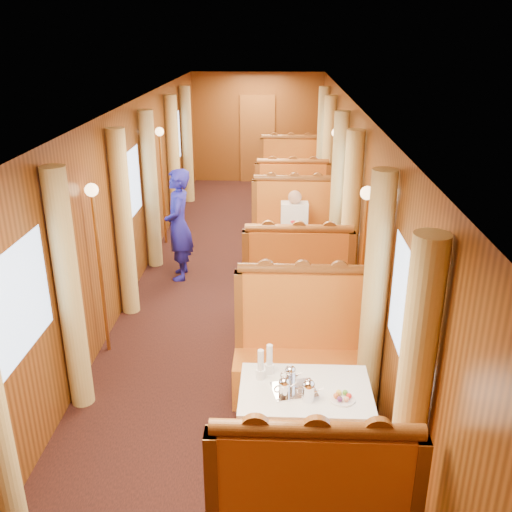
# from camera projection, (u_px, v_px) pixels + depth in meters

# --- Properties ---
(floor) EXTENTS (3.00, 12.00, 0.01)m
(floor) POSITION_uv_depth(u_px,v_px,m) (241.00, 287.00, 8.09)
(floor) COLOR black
(floor) RESTS_ON ground
(ceiling) EXTENTS (3.00, 12.00, 0.01)m
(ceiling) POSITION_uv_depth(u_px,v_px,m) (239.00, 106.00, 7.15)
(ceiling) COLOR silver
(ceiling) RESTS_ON wall_left
(wall_far) EXTENTS (3.00, 0.01, 2.50)m
(wall_far) POSITION_uv_depth(u_px,v_px,m) (258.00, 128.00, 13.18)
(wall_far) COLOR brown
(wall_far) RESTS_ON floor
(wall_left) EXTENTS (0.01, 12.00, 2.50)m
(wall_left) POSITION_uv_depth(u_px,v_px,m) (129.00, 201.00, 7.68)
(wall_left) COLOR brown
(wall_left) RESTS_ON floor
(wall_right) EXTENTS (0.01, 12.00, 2.50)m
(wall_right) POSITION_uv_depth(u_px,v_px,m) (353.00, 203.00, 7.56)
(wall_right) COLOR brown
(wall_right) RESTS_ON floor
(doorway_far) EXTENTS (0.80, 0.04, 2.00)m
(doorway_far) POSITION_uv_depth(u_px,v_px,m) (257.00, 139.00, 13.25)
(doorway_far) COLOR brown
(doorway_far) RESTS_ON floor
(table_near) EXTENTS (1.05, 0.72, 0.75)m
(table_near) POSITION_uv_depth(u_px,v_px,m) (304.00, 427.00, 4.67)
(table_near) COLOR white
(table_near) RESTS_ON floor
(banquette_near_aft) EXTENTS (1.30, 0.55, 1.34)m
(banquette_near_aft) POSITION_uv_depth(u_px,v_px,m) (300.00, 356.00, 5.60)
(banquette_near_aft) COLOR #B84214
(banquette_near_aft) RESTS_ON floor
(table_mid) EXTENTS (1.05, 0.72, 0.75)m
(table_mid) POSITION_uv_depth(u_px,v_px,m) (295.00, 263.00, 7.92)
(table_mid) COLOR white
(table_mid) RESTS_ON floor
(banquette_mid_fwd) EXTENTS (1.30, 0.55, 1.34)m
(banquette_mid_fwd) POSITION_uv_depth(u_px,v_px,m) (297.00, 292.00, 6.96)
(banquette_mid_fwd) COLOR #B84214
(banquette_mid_fwd) RESTS_ON floor
(banquette_mid_aft) EXTENTS (1.30, 0.55, 1.34)m
(banquette_mid_aft) POSITION_uv_depth(u_px,v_px,m) (293.00, 235.00, 8.84)
(banquette_mid_aft) COLOR #B84214
(banquette_mid_aft) RESTS_ON floor
(table_far) EXTENTS (1.05, 0.72, 0.75)m
(table_far) POSITION_uv_depth(u_px,v_px,m) (291.00, 195.00, 11.16)
(table_far) COLOR white
(table_far) RESTS_ON floor
(banquette_far_fwd) EXTENTS (1.30, 0.55, 1.34)m
(banquette_far_fwd) POSITION_uv_depth(u_px,v_px,m) (292.00, 207.00, 10.20)
(banquette_far_fwd) COLOR #B84214
(banquette_far_fwd) RESTS_ON floor
(banquette_far_aft) EXTENTS (1.30, 0.55, 1.34)m
(banquette_far_aft) POSITION_uv_depth(u_px,v_px,m) (290.00, 179.00, 12.08)
(banquette_far_aft) COLOR #B84214
(banquette_far_aft) RESTS_ON floor
(tea_tray) EXTENTS (0.39, 0.33, 0.01)m
(tea_tray) POSITION_uv_depth(u_px,v_px,m) (294.00, 390.00, 4.51)
(tea_tray) COLOR silver
(tea_tray) RESTS_ON table_near
(teapot_left) EXTENTS (0.19, 0.17, 0.13)m
(teapot_left) POSITION_uv_depth(u_px,v_px,m) (284.00, 389.00, 4.42)
(teapot_left) COLOR silver
(teapot_left) RESTS_ON tea_tray
(teapot_right) EXTENTS (0.17, 0.13, 0.14)m
(teapot_right) POSITION_uv_depth(u_px,v_px,m) (308.00, 393.00, 4.37)
(teapot_right) COLOR silver
(teapot_right) RESTS_ON tea_tray
(teapot_back) EXTENTS (0.16, 0.12, 0.12)m
(teapot_back) POSITION_uv_depth(u_px,v_px,m) (290.00, 377.00, 4.59)
(teapot_back) COLOR silver
(teapot_back) RESTS_ON tea_tray
(fruit_plate) EXTENTS (0.20, 0.20, 0.05)m
(fruit_plate) POSITION_uv_depth(u_px,v_px,m) (342.00, 398.00, 4.39)
(fruit_plate) COLOR white
(fruit_plate) RESTS_ON table_near
(cup_inboard) EXTENTS (0.08, 0.08, 0.26)m
(cup_inboard) POSITION_uv_depth(u_px,v_px,m) (261.00, 367.00, 4.63)
(cup_inboard) COLOR white
(cup_inboard) RESTS_ON table_near
(cup_outboard) EXTENTS (0.08, 0.08, 0.26)m
(cup_outboard) POSITION_uv_depth(u_px,v_px,m) (269.00, 362.00, 4.70)
(cup_outboard) COLOR white
(cup_outboard) RESTS_ON table_near
(rose_vase_mid) EXTENTS (0.06, 0.06, 0.36)m
(rose_vase_mid) POSITION_uv_depth(u_px,v_px,m) (293.00, 226.00, 7.71)
(rose_vase_mid) COLOR silver
(rose_vase_mid) RESTS_ON table_mid
(rose_vase_far) EXTENTS (0.06, 0.06, 0.36)m
(rose_vase_far) POSITION_uv_depth(u_px,v_px,m) (290.00, 167.00, 10.98)
(rose_vase_far) COLOR silver
(rose_vase_far) RESTS_ON table_far
(window_left_near) EXTENTS (0.01, 1.20, 0.90)m
(window_left_near) POSITION_uv_depth(u_px,v_px,m) (16.00, 305.00, 4.36)
(window_left_near) COLOR #90ADD4
(window_left_near) RESTS_ON wall_left
(curtain_left_near_b) EXTENTS (0.22, 0.22, 2.35)m
(curtain_left_near_b) POSITION_uv_depth(u_px,v_px,m) (69.00, 293.00, 5.18)
(curtain_left_near_b) COLOR #DDC271
(curtain_left_near_b) RESTS_ON floor
(window_right_near) EXTENTS (0.01, 1.20, 0.90)m
(window_right_near) POSITION_uv_depth(u_px,v_px,m) (407.00, 312.00, 4.24)
(window_right_near) COLOR #90ADD4
(window_right_near) RESTS_ON wall_right
(curtain_right_near_a) EXTENTS (0.22, 0.22, 2.35)m
(curtain_right_near_a) POSITION_uv_depth(u_px,v_px,m) (412.00, 407.00, 3.63)
(curtain_right_near_a) COLOR #DDC271
(curtain_right_near_a) RESTS_ON floor
(curtain_right_near_b) EXTENTS (0.22, 0.22, 2.35)m
(curtain_right_near_b) POSITION_uv_depth(u_px,v_px,m) (374.00, 299.00, 5.07)
(curtain_right_near_b) COLOR #DDC271
(curtain_right_near_b) RESTS_ON floor
(window_left_mid) EXTENTS (0.01, 1.20, 0.90)m
(window_left_mid) POSITION_uv_depth(u_px,v_px,m) (129.00, 186.00, 7.60)
(window_left_mid) COLOR #90ADD4
(window_left_mid) RESTS_ON wall_left
(curtain_left_mid_a) EXTENTS (0.22, 0.22, 2.35)m
(curtain_left_mid_a) POSITION_uv_depth(u_px,v_px,m) (124.00, 225.00, 6.98)
(curtain_left_mid_a) COLOR #DDC271
(curtain_left_mid_a) RESTS_ON floor
(curtain_left_mid_b) EXTENTS (0.22, 0.22, 2.35)m
(curtain_left_mid_b) POSITION_uv_depth(u_px,v_px,m) (151.00, 191.00, 8.42)
(curtain_left_mid_b) COLOR #DDC271
(curtain_left_mid_b) RESTS_ON floor
(window_right_mid) EXTENTS (0.01, 1.20, 0.90)m
(window_right_mid) POSITION_uv_depth(u_px,v_px,m) (353.00, 189.00, 7.49)
(window_right_mid) COLOR #90ADD4
(window_right_mid) RESTS_ON wall_right
(curtain_right_mid_a) EXTENTS (0.22, 0.22, 2.35)m
(curtain_right_mid_a) POSITION_uv_depth(u_px,v_px,m) (350.00, 228.00, 6.87)
(curtain_right_mid_a) COLOR #DDC271
(curtain_right_mid_a) RESTS_ON floor
(curtain_right_mid_b) EXTENTS (0.22, 0.22, 2.35)m
(curtain_right_mid_b) POSITION_uv_depth(u_px,v_px,m) (338.00, 193.00, 8.32)
(curtain_right_mid_b) COLOR #DDC271
(curtain_right_mid_b) RESTS_ON floor
(window_left_far) EXTENTS (0.01, 1.20, 0.90)m
(window_left_far) POSITION_uv_depth(u_px,v_px,m) (175.00, 139.00, 10.85)
(window_left_far) COLOR #90ADD4
(window_left_far) RESTS_ON wall_left
(curtain_left_far_a) EXTENTS (0.22, 0.22, 2.35)m
(curtain_left_far_a) POSITION_uv_depth(u_px,v_px,m) (174.00, 162.00, 10.22)
(curtain_left_far_a) COLOR #DDC271
(curtain_left_far_a) RESTS_ON floor
(curtain_left_far_b) EXTENTS (0.22, 0.22, 2.35)m
(curtain_left_far_b) POSITION_uv_depth(u_px,v_px,m) (187.00, 145.00, 11.67)
(curtain_left_far_b) COLOR #DDC271
(curtain_left_far_b) RESTS_ON floor
(window_right_far) EXTENTS (0.01, 1.20, 0.90)m
(window_right_far) POSITION_uv_depth(u_px,v_px,m) (331.00, 140.00, 10.73)
(window_right_far) COLOR #90ADD4
(window_right_far) RESTS_ON wall_right
(curtain_right_far_a) EXTENTS (0.22, 0.22, 2.35)m
(curtain_right_far_a) POSITION_uv_depth(u_px,v_px,m) (328.00, 163.00, 10.12)
(curtain_right_far_a) COLOR #DDC271
(curtain_right_far_a) RESTS_ON floor
(curtain_right_far_b) EXTENTS (0.22, 0.22, 2.35)m
(curtain_right_far_b) POSITION_uv_depth(u_px,v_px,m) (322.00, 146.00, 11.56)
(curtain_right_far_b) COLOR #DDC271
(curtain_right_far_b) RESTS_ON floor
(sconce_left_fore) EXTENTS (0.14, 0.14, 1.95)m
(sconce_left_fore) POSITION_uv_depth(u_px,v_px,m) (97.00, 236.00, 6.00)
(sconce_left_fore) COLOR #BF8C3F
(sconce_left_fore) RESTS_ON floor
(sconce_right_fore) EXTENTS (0.14, 0.14, 1.95)m
(sconce_right_fore) POSITION_uv_depth(u_px,v_px,m) (364.00, 239.00, 5.89)
(sconce_right_fore) COLOR #BF8C3F
(sconce_right_fore) RESTS_ON floor
(sconce_left_aft) EXTENTS (0.14, 0.14, 1.95)m
(sconce_left_aft) POSITION_uv_depth(u_px,v_px,m) (161.00, 162.00, 9.24)
(sconce_left_aft) COLOR #BF8C3F
(sconce_left_aft) RESTS_ON floor
(sconce_right_aft) EXTENTS (0.14, 0.14, 1.95)m
(sconce_right_aft) POSITION_uv_depth(u_px,v_px,m) (334.00, 164.00, 9.14)
(sconce_right_aft) COLOR #BF8C3F
(sconce_right_aft) RESTS_ON floor
(steward) EXTENTS (0.44, 0.62, 1.62)m
(steward) POSITION_uv_depth(u_px,v_px,m) (179.00, 225.00, 8.11)
(steward) COLOR navy
(steward) RESTS_ON floor
(passenger) EXTENTS (0.40, 0.44, 0.76)m
(passenger) POSITION_uv_depth(u_px,v_px,m) (294.00, 222.00, 8.45)
(passenger) COLOR beige
(passenger) RESTS_ON banquette_mid_aft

